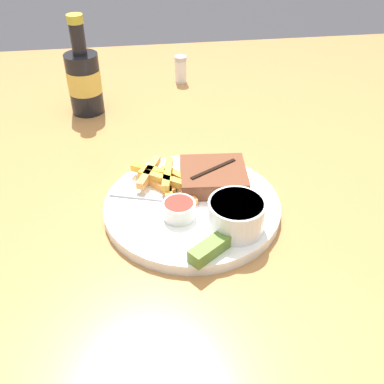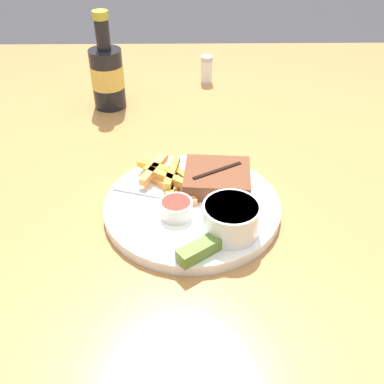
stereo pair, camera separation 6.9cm
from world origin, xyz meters
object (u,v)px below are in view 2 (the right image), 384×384
(beer_bottle, at_px, (107,75))
(fork_utensil, at_px, (149,194))
(dinner_plate, at_px, (192,207))
(pickle_spear, at_px, (203,248))
(dipping_sauce_cup, at_px, (176,208))
(coleslaw_cup, at_px, (231,217))
(salt_shaker, at_px, (207,69))
(steak_portion, at_px, (217,178))

(beer_bottle, bearing_deg, fork_utensil, -72.93)
(dinner_plate, relative_size, fork_utensil, 2.09)
(pickle_spear, bearing_deg, dipping_sauce_cup, 114.72)
(coleslaw_cup, bearing_deg, dinner_plate, 128.25)
(beer_bottle, relative_size, salt_shaker, 3.16)
(steak_portion, relative_size, fork_utensil, 0.86)
(dinner_plate, height_order, coleslaw_cup, coleslaw_cup)
(dinner_plate, relative_size, steak_portion, 2.43)
(beer_bottle, height_order, salt_shaker, beer_bottle)
(pickle_spear, bearing_deg, fork_utensil, 121.61)
(steak_portion, xyz_separation_m, salt_shaker, (0.00, 0.46, 0.00))
(pickle_spear, height_order, fork_utensil, pickle_spear)
(coleslaw_cup, relative_size, dipping_sauce_cup, 1.66)
(coleslaw_cup, height_order, dipping_sauce_cup, coleslaw_cup)
(pickle_spear, relative_size, salt_shaker, 1.16)
(coleslaw_cup, relative_size, pickle_spear, 1.08)
(steak_portion, relative_size, pickle_spear, 1.50)
(pickle_spear, xyz_separation_m, beer_bottle, (-0.19, 0.49, 0.05))
(dipping_sauce_cup, xyz_separation_m, beer_bottle, (-0.15, 0.41, 0.04))
(dinner_plate, xyz_separation_m, salt_shaker, (0.04, 0.50, 0.02))
(fork_utensil, height_order, salt_shaker, salt_shaker)
(dinner_plate, xyz_separation_m, pickle_spear, (0.01, -0.11, 0.02))
(dinner_plate, xyz_separation_m, steak_portion, (0.04, 0.04, 0.02))
(dinner_plate, distance_m, coleslaw_cup, 0.09)
(steak_portion, relative_size, beer_bottle, 0.55)
(fork_utensil, bearing_deg, dipping_sauce_cup, -32.50)
(pickle_spear, bearing_deg, salt_shaker, 87.28)
(dinner_plate, xyz_separation_m, coleslaw_cup, (0.05, -0.07, 0.04))
(salt_shaker, bearing_deg, pickle_spear, -92.72)
(salt_shaker, bearing_deg, coleslaw_cup, -88.85)
(steak_portion, distance_m, pickle_spear, 0.16)
(dipping_sauce_cup, xyz_separation_m, fork_utensil, (-0.04, 0.05, -0.01))
(fork_utensil, bearing_deg, steak_portion, 29.18)
(dipping_sauce_cup, distance_m, fork_utensil, 0.07)
(dipping_sauce_cup, distance_m, salt_shaker, 0.54)
(beer_bottle, bearing_deg, coleslaw_cup, -62.45)
(dipping_sauce_cup, bearing_deg, pickle_spear, -65.28)
(coleslaw_cup, distance_m, pickle_spear, 0.06)
(dipping_sauce_cup, xyz_separation_m, salt_shaker, (0.07, 0.53, 0.00))
(coleslaw_cup, bearing_deg, beer_bottle, 117.55)
(coleslaw_cup, height_order, pickle_spear, coleslaw_cup)
(steak_portion, bearing_deg, dipping_sauce_cup, -130.63)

